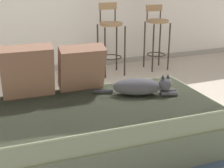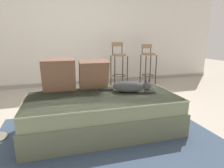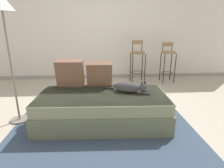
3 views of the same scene
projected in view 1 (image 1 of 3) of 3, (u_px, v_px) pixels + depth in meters
name	position (u px, v px, depth m)	size (l,w,h in m)	color
ground_plane	(86.00, 132.00, 3.04)	(16.00, 16.00, 0.00)	#A89E8E
wall_baseboard_trim	(44.00, 69.00, 4.95)	(8.00, 0.02, 0.09)	gray
couch	(100.00, 129.00, 2.62)	(1.92, 0.99, 0.46)	#636B50
throw_pillow_corner	(27.00, 71.00, 2.62)	(0.44, 0.25, 0.45)	brown
throw_pillow_middle	(82.00, 68.00, 2.78)	(0.41, 0.27, 0.42)	brown
cat	(141.00, 87.00, 2.71)	(0.70, 0.36, 0.19)	#333338
bar_stool_near_window	(111.00, 34.00, 4.66)	(0.34, 0.34, 1.07)	#2D2319
bar_stool_by_doorway	(157.00, 31.00, 4.94)	(0.34, 0.34, 1.01)	#2D2319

